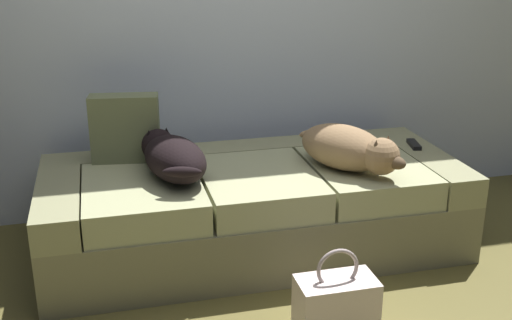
% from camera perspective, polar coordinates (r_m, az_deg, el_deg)
% --- Properties ---
extents(couch, '(2.08, 0.89, 0.45)m').
position_cam_1_polar(couch, '(3.25, -0.22, -4.28)').
color(couch, '#777455').
rests_on(couch, ground).
extents(dog_dark, '(0.36, 0.58, 0.20)m').
position_cam_1_polar(dog_dark, '(3.02, -7.54, 0.31)').
color(dog_dark, black).
rests_on(dog_dark, couch).
extents(dog_tan, '(0.47, 0.59, 0.22)m').
position_cam_1_polar(dog_tan, '(3.12, 8.34, 1.04)').
color(dog_tan, '#8E6D4A').
rests_on(dog_tan, couch).
extents(tv_remote, '(0.07, 0.16, 0.02)m').
position_cam_1_polar(tv_remote, '(3.57, 13.95, 1.37)').
color(tv_remote, black).
rests_on(tv_remote, couch).
extents(throw_pillow, '(0.35, 0.17, 0.34)m').
position_cam_1_polar(throw_pillow, '(3.27, -11.64, 2.80)').
color(throw_pillow, '#686F4A').
rests_on(throw_pillow, couch).
extents(handbag, '(0.32, 0.18, 0.38)m').
position_cam_1_polar(handbag, '(2.65, 7.16, -12.74)').
color(handbag, silver).
rests_on(handbag, ground).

